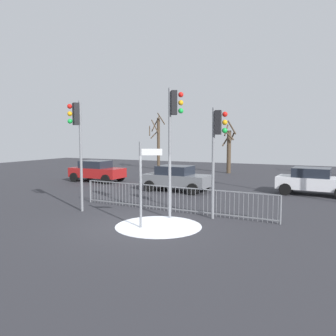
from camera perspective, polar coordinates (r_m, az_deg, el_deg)
The scene contains 12 objects.
ground_plane at distance 12.31m, azimuth -4.44°, elevation -9.57°, with size 60.00×60.00×0.00m, color #2D2D33.
traffic_light_rear_left at distance 13.08m, azimuth 0.91°, elevation 7.35°, with size 0.53×0.41×4.96m.
traffic_light_mid_left at distance 13.05m, azimuth 8.20°, elevation 4.96°, with size 0.56×0.35×4.22m.
traffic_light_foreground_left at distance 14.72m, azimuth -14.88°, elevation 5.99°, with size 0.44×0.49×4.62m.
direction_sign_post at distance 11.74m, azimuth -4.28°, elevation -1.98°, with size 0.74×0.33×2.97m.
pedestrian_guard_railing at distance 14.44m, azimuth 0.60°, elevation -5.09°, with size 8.90×0.58×1.07m.
car_white_trailing at distance 20.16m, azimuth 23.00°, elevation -1.97°, with size 3.90×2.12×1.47m.
car_red_far at distance 24.62m, azimuth -11.74°, elevation -0.44°, with size 3.82×1.97×1.47m.
car_grey_mid at distance 19.85m, azimuth 1.44°, elevation -1.66°, with size 3.88×2.07×1.47m.
bare_tree_left at distance 30.04m, azimuth 10.07°, elevation 3.14°, with size 1.28×1.28×4.52m.
bare_tree_right at distance 33.14m, azimuth -1.69°, elevation 4.50°, with size 1.82×1.88×5.39m.
snow_patch_kerb at distance 12.23m, azimuth -1.59°, elevation -9.62°, with size 3.04×3.04×0.01m, color white.
Camera 1 is at (5.90, -10.34, 3.13)m, focal length 36.72 mm.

